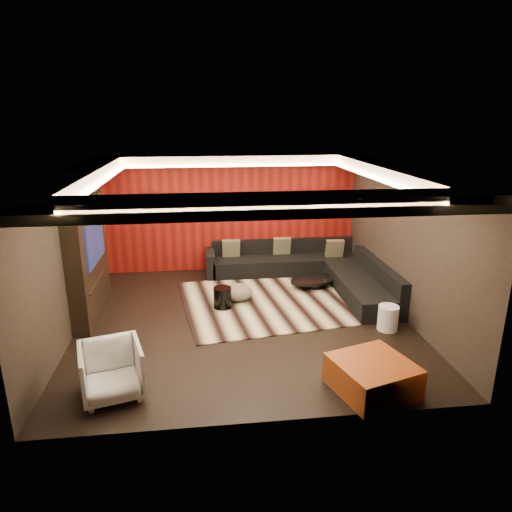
{
  "coord_description": "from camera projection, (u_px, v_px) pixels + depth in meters",
  "views": [
    {
      "loc": [
        -0.73,
        -7.78,
        3.68
      ],
      "look_at": [
        0.3,
        0.6,
        1.05
      ],
      "focal_mm": 32.0,
      "sensor_mm": 36.0,
      "label": 1
    }
  ],
  "objects": [
    {
      "name": "white_side_table",
      "position": [
        388.0,
        318.0,
        8.09
      ],
      "size": [
        0.4,
        0.4,
        0.45
      ],
      "primitive_type": "cylinder",
      "rotation": [
        0.0,
        0.0,
        -0.13
      ],
      "color": "white",
      "rests_on": "floor"
    },
    {
      "name": "wall_left",
      "position": [
        68.0,
        254.0,
        7.79
      ],
      "size": [
        0.02,
        6.0,
        2.8
      ],
      "primitive_type": "cube",
      "color": "black",
      "rests_on": "ground"
    },
    {
      "name": "striped_pouf",
      "position": [
        238.0,
        292.0,
        9.36
      ],
      "size": [
        0.76,
        0.76,
        0.33
      ],
      "primitive_type": "ellipsoid",
      "rotation": [
        0.0,
        0.0,
        -0.32
      ],
      "color": "#C1B196",
      "rests_on": "rug"
    },
    {
      "name": "soffit_back",
      "position": [
        232.0,
        160.0,
        10.31
      ],
      "size": [
        6.0,
        0.6,
        0.22
      ],
      "primitive_type": "cube",
      "color": "silver",
      "rests_on": "ground"
    },
    {
      "name": "cove_front",
      "position": [
        261.0,
        207.0,
        5.54
      ],
      "size": [
        4.8,
        0.08,
        0.04
      ],
      "primitive_type": "cube",
      "color": "#FFD899",
      "rests_on": "ground"
    },
    {
      "name": "coffee_table",
      "position": [
        314.0,
        283.0,
        10.1
      ],
      "size": [
        1.4,
        1.4,
        0.19
      ],
      "primitive_type": "cylinder",
      "rotation": [
        0.0,
        0.0,
        0.31
      ],
      "color": "black",
      "rests_on": "rug"
    },
    {
      "name": "cove_back",
      "position": [
        233.0,
        166.0,
        10.01
      ],
      "size": [
        4.8,
        0.08,
        0.04
      ],
      "primitive_type": "cube",
      "color": "#FFD899",
      "rests_on": "ground"
    },
    {
      "name": "drum_stool",
      "position": [
        223.0,
        298.0,
        8.97
      ],
      "size": [
        0.41,
        0.41,
        0.42
      ],
      "primitive_type": "cylinder",
      "rotation": [
        0.0,
        0.0,
        0.18
      ],
      "color": "black",
      "rests_on": "rug"
    },
    {
      "name": "wall_right",
      "position": [
        404.0,
        242.0,
        8.48
      ],
      "size": [
        0.02,
        6.0,
        2.8
      ],
      "primitive_type": "cube",
      "color": "black",
      "rests_on": "ground"
    },
    {
      "name": "tv_screen",
      "position": [
        95.0,
        241.0,
        8.38
      ],
      "size": [
        0.04,
        1.3,
        0.8
      ],
      "primitive_type": "cube",
      "color": "black",
      "rests_on": "ground"
    },
    {
      "name": "sectional_sofa",
      "position": [
        311.0,
        270.0,
        10.44
      ],
      "size": [
        3.65,
        3.5,
        0.75
      ],
      "color": "black",
      "rests_on": "floor"
    },
    {
      "name": "floor",
      "position": [
        244.0,
        320.0,
        8.55
      ],
      "size": [
        6.0,
        6.0,
        0.02
      ],
      "primitive_type": "cube",
      "color": "black",
      "rests_on": "ground"
    },
    {
      "name": "rug",
      "position": [
        282.0,
        300.0,
        9.43
      ],
      "size": [
        4.38,
        3.53,
        0.02
      ],
      "primitive_type": "cube",
      "rotation": [
        0.0,
        0.0,
        0.14
      ],
      "color": "beige",
      "rests_on": "floor"
    },
    {
      "name": "soffit_front",
      "position": [
        265.0,
        205.0,
        5.19
      ],
      "size": [
        6.0,
        0.6,
        0.22
      ],
      "primitive_type": "cube",
      "color": "silver",
      "rests_on": "ground"
    },
    {
      "name": "cove_left",
      "position": [
        100.0,
        183.0,
        7.5
      ],
      "size": [
        0.08,
        4.8,
        0.04
      ],
      "primitive_type": "cube",
      "color": "#FFD899",
      "rests_on": "ground"
    },
    {
      "name": "wall_back",
      "position": [
        232.0,
        213.0,
        10.99
      ],
      "size": [
        6.0,
        0.02,
        2.8
      ],
      "primitive_type": "cube",
      "color": "black",
      "rests_on": "ground"
    },
    {
      "name": "soffit_left",
      "position": [
        78.0,
        178.0,
        7.44
      ],
      "size": [
        0.6,
        4.8,
        0.22
      ],
      "primitive_type": "cube",
      "color": "silver",
      "rests_on": "ground"
    },
    {
      "name": "ceiling",
      "position": [
        243.0,
        168.0,
        7.71
      ],
      "size": [
        6.0,
        6.0,
        0.02
      ],
      "primitive_type": "cube",
      "color": "silver",
      "rests_on": "ground"
    },
    {
      "name": "tv_shelf",
      "position": [
        99.0,
        279.0,
        8.6
      ],
      "size": [
        0.04,
        1.6,
        0.04
      ],
      "primitive_type": "cube",
      "color": "black",
      "rests_on": "ground"
    },
    {
      "name": "orange_ottoman",
      "position": [
        372.0,
        376.0,
        6.3
      ],
      "size": [
        1.24,
        1.24,
        0.44
      ],
      "primitive_type": "cube",
      "rotation": [
        0.0,
        0.0,
        0.3
      ],
      "color": "maroon",
      "rests_on": "floor"
    },
    {
      "name": "tv_surround",
      "position": [
        88.0,
        260.0,
        8.46
      ],
      "size": [
        0.3,
        2.0,
        2.2
      ],
      "primitive_type": "cube",
      "color": "black",
      "rests_on": "ground"
    },
    {
      "name": "throw_pillows",
      "position": [
        282.0,
        247.0,
        10.94
      ],
      "size": [
        2.87,
        0.57,
        0.44
      ],
      "color": "tan",
      "rests_on": "sectional_sofa"
    },
    {
      "name": "red_feature_wall",
      "position": [
        232.0,
        213.0,
        10.95
      ],
      "size": [
        5.98,
        0.05,
        2.78
      ],
      "primitive_type": "cube",
      "color": "#6B0C0A",
      "rests_on": "ground"
    },
    {
      "name": "armchair",
      "position": [
        112.0,
        371.0,
        6.15
      ],
      "size": [
        0.98,
        1.0,
        0.74
      ],
      "primitive_type": "imported",
      "rotation": [
        0.0,
        0.0,
        0.27
      ],
      "color": "silver",
      "rests_on": "floor"
    },
    {
      "name": "soffit_right",
      "position": [
        395.0,
        173.0,
        8.06
      ],
      "size": [
        0.6,
        4.8,
        0.22
      ],
      "primitive_type": "cube",
      "color": "silver",
      "rests_on": "ground"
    },
    {
      "name": "cove_right",
      "position": [
        376.0,
        178.0,
        8.05
      ],
      "size": [
        0.08,
        4.8,
        0.04
      ],
      "primitive_type": "cube",
      "color": "#FFD899",
      "rests_on": "ground"
    }
  ]
}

